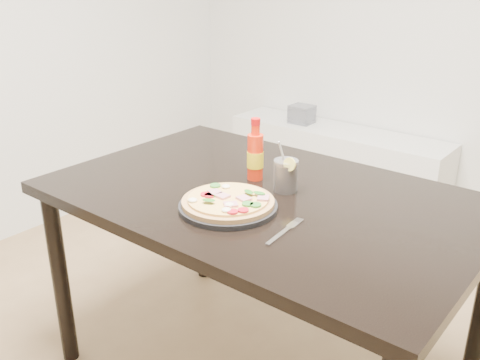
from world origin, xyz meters
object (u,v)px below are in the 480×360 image
Objects in this scene: dining_table at (263,215)px; hot_sauce_bottle at (255,155)px; fork at (286,230)px; cola_cup at (286,176)px; media_console at (335,167)px; plate at (228,206)px; pizza at (228,201)px.

hot_sauce_bottle is (-0.09, 0.08, 0.17)m from dining_table.
dining_table is at bearing 134.59° from fork.
media_console is at bearing 112.61° from cola_cup.
fork is at bearing -40.47° from hot_sauce_bottle.
pizza is at bearing -23.15° from plate.
pizza is at bearing -70.58° from hot_sauce_bottle.
plate is 0.02m from pizza.
hot_sauce_bottle is at bearing -71.89° from media_console.
cola_cup is at bearing 76.95° from pizza.
plate is 0.22× the size of media_console.
dining_table is at bearing -40.16° from hot_sauce_bottle.
media_console is (-0.58, 1.56, -0.42)m from dining_table.
hot_sauce_bottle reaches higher than plate.
pizza reaches higher than fork.
media_console is (-0.48, 1.48, -0.59)m from hot_sauce_bottle.
plate reaches higher than fork.
dining_table is at bearing -130.71° from cola_cup.
plate reaches higher than dining_table.
pizza is 0.27m from hot_sauce_bottle.
fork is (0.22, -0.01, -0.02)m from pizza.
media_console is (-0.57, 1.73, -0.53)m from pizza.
pizza is at bearing 171.84° from fork.
dining_table is 1.00× the size of media_console.
media_console is (-0.79, 1.74, -0.50)m from fork.
media_console is at bearing 108.11° from hot_sauce_bottle.
hot_sauce_bottle reaches higher than pizza.
plate is 1.89m from media_console.
plate is 1.74× the size of cola_cup.
fork is (0.22, -0.01, -0.01)m from plate.
fork is (0.17, -0.24, -0.05)m from cola_cup.
dining_table is at bearing 88.19° from plate.
cola_cup reaches higher than fork.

